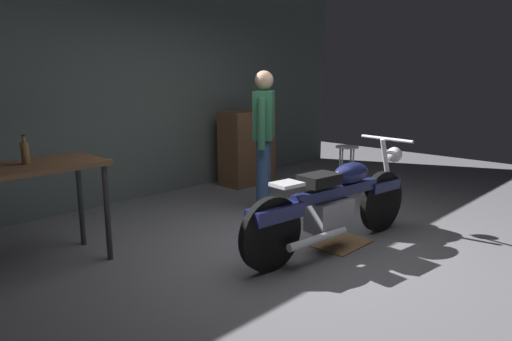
# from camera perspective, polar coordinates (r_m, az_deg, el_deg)

# --- Properties ---
(ground_plane) EXTENTS (12.00, 12.00, 0.00)m
(ground_plane) POSITION_cam_1_polar(r_m,az_deg,el_deg) (4.36, 6.18, -9.84)
(ground_plane) COLOR slate
(back_wall) EXTENTS (8.00, 0.12, 3.10)m
(back_wall) POSITION_cam_1_polar(r_m,az_deg,el_deg) (6.17, -14.79, 10.94)
(back_wall) COLOR #56605B
(back_wall) RESTS_ON ground_plane
(workbench) EXTENTS (1.30, 0.64, 0.90)m
(workbench) POSITION_cam_1_polar(r_m,az_deg,el_deg) (4.10, -27.61, -1.01)
(workbench) COLOR brown
(workbench) RESTS_ON ground_plane
(motorcycle) EXTENTS (2.19, 0.60, 1.00)m
(motorcycle) POSITION_cam_1_polar(r_m,az_deg,el_deg) (4.28, 9.91, -4.01)
(motorcycle) COLOR black
(motorcycle) RESTS_ON ground_plane
(person_standing) EXTENTS (0.48, 0.40, 1.67)m
(person_standing) POSITION_cam_1_polar(r_m,az_deg,el_deg) (5.33, 0.99, 4.51)
(person_standing) COLOR #35557D
(person_standing) RESTS_ON ground_plane
(shop_stool) EXTENTS (0.32, 0.32, 0.64)m
(shop_stool) POSITION_cam_1_polar(r_m,az_deg,el_deg) (6.50, 11.40, 1.80)
(shop_stool) COLOR #B2B2B7
(shop_stool) RESTS_ON ground_plane
(wooden_dresser) EXTENTS (0.80, 0.47, 1.10)m
(wooden_dresser) POSITION_cam_1_polar(r_m,az_deg,el_deg) (6.80, -1.15, 2.90)
(wooden_dresser) COLOR brown
(wooden_dresser) RESTS_ON ground_plane
(drip_tray) EXTENTS (0.56, 0.40, 0.01)m
(drip_tray) POSITION_cam_1_polar(r_m,az_deg,el_deg) (4.54, 10.73, -9.01)
(drip_tray) COLOR olive
(drip_tray) RESTS_ON ground_plane
(bottle) EXTENTS (0.06, 0.06, 0.24)m
(bottle) POSITION_cam_1_polar(r_m,az_deg,el_deg) (4.12, -27.18, 2.04)
(bottle) COLOR olive
(bottle) RESTS_ON workbench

